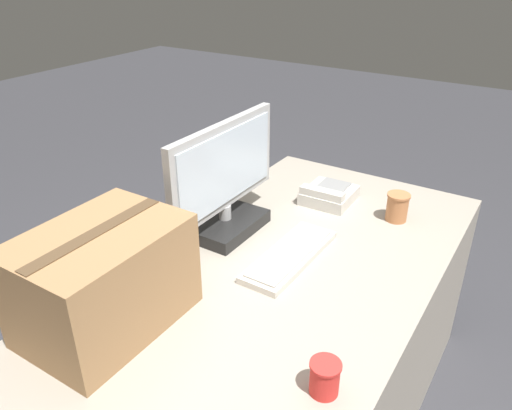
# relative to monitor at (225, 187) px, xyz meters

# --- Properties ---
(office_desk) EXTENTS (1.80, 0.90, 0.72)m
(office_desk) POSITION_rel_monitor_xyz_m (-0.15, -0.29, -0.54)
(office_desk) COLOR #A89E8E
(office_desk) RESTS_ON ground_plane
(monitor) EXTENTS (0.56, 0.21, 0.40)m
(monitor) POSITION_rel_monitor_xyz_m (0.00, 0.00, 0.00)
(monitor) COLOR black
(monitor) RESTS_ON office_desk
(keyboard) EXTENTS (0.42, 0.14, 0.03)m
(keyboard) POSITION_rel_monitor_xyz_m (-0.04, -0.29, -0.16)
(keyboard) COLOR beige
(keyboard) RESTS_ON office_desk
(desk_phone) EXTENTS (0.21, 0.19, 0.08)m
(desk_phone) POSITION_rel_monitor_xyz_m (0.41, -0.22, -0.14)
(desk_phone) COLOR beige
(desk_phone) RESTS_ON office_desk
(paper_cup_left) EXTENTS (0.07, 0.07, 0.09)m
(paper_cup_left) POSITION_rel_monitor_xyz_m (-0.48, -0.62, -0.13)
(paper_cup_left) COLOR red
(paper_cup_left) RESTS_ON office_desk
(paper_cup_right) EXTENTS (0.09, 0.09, 0.11)m
(paper_cup_right) POSITION_rel_monitor_xyz_m (0.40, -0.49, -0.12)
(paper_cup_right) COLOR #BC7547
(paper_cup_right) RESTS_ON office_desk
(cardboard_box) EXTENTS (0.43, 0.31, 0.29)m
(cardboard_box) POSITION_rel_monitor_xyz_m (-0.58, -0.02, -0.03)
(cardboard_box) COLOR #9E754C
(cardboard_box) RESTS_ON office_desk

